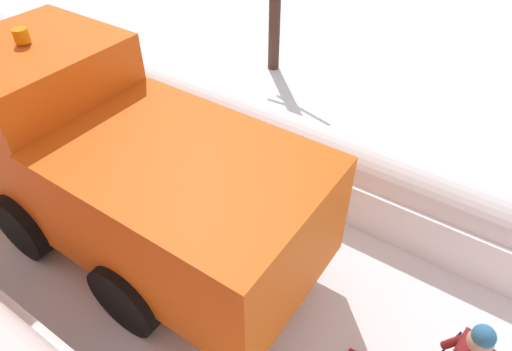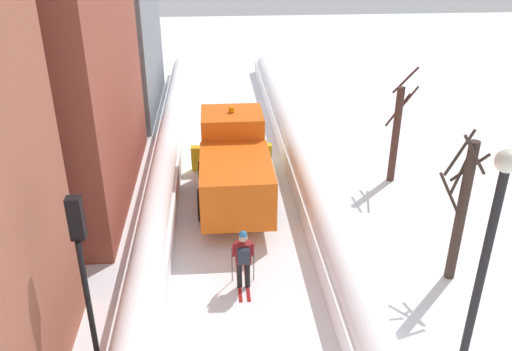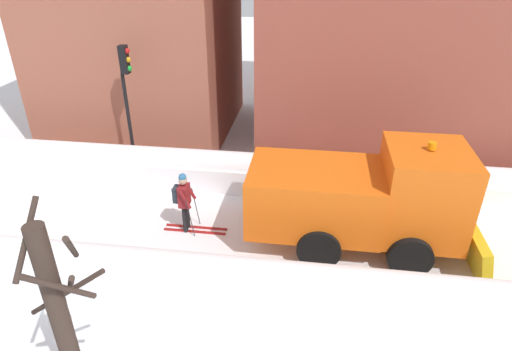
{
  "view_description": "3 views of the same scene",
  "coord_description": "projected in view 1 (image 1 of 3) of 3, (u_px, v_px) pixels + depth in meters",
  "views": [
    {
      "loc": [
        -2.96,
        6.01,
        5.45
      ],
      "look_at": [
        0.94,
        8.68,
        1.37
      ],
      "focal_mm": 31.31,
      "sensor_mm": 36.0,
      "label": 1
    },
    {
      "loc": [
        -0.67,
        -6.27,
        9.18
      ],
      "look_at": [
        0.61,
        9.28,
        1.55
      ],
      "focal_mm": 37.17,
      "sensor_mm": 36.0,
      "label": 2
    },
    {
      "loc": [
        9.85,
        8.88,
        7.29
      ],
      "look_at": [
        -0.38,
        7.45,
        1.72
      ],
      "focal_mm": 30.45,
      "sensor_mm": 36.0,
      "label": 3
    }
  ],
  "objects": [
    {
      "name": "ground_plane",
      "position": [
        154.0,
        241.0,
        7.12
      ],
      "size": [
        80.0,
        80.0,
        0.0
      ],
      "primitive_type": "plane",
      "color": "white"
    },
    {
      "name": "snowbank_right",
      "position": [
        249.0,
        133.0,
        8.37
      ],
      "size": [
        1.1,
        36.0,
        1.25
      ],
      "color": "white",
      "rests_on": "ground"
    },
    {
      "name": "plow_truck",
      "position": [
        118.0,
        164.0,
        6.27
      ],
      "size": [
        3.2,
        5.98,
        3.12
      ],
      "color": "orange",
      "rests_on": "ground"
    }
  ]
}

